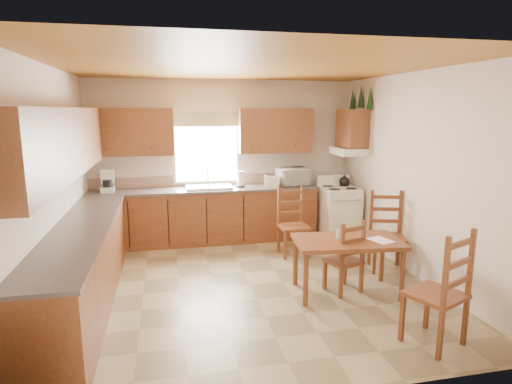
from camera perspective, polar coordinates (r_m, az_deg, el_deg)
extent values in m
plane|color=#907F5B|center=(5.60, -0.88, -12.27)|extent=(4.50, 4.50, 0.00)
plane|color=#9E6421|center=(5.17, -0.97, 16.40)|extent=(4.50, 4.50, 0.00)
plane|color=beige|center=(5.28, -25.66, 0.49)|extent=(4.50, 4.50, 0.00)
plane|color=beige|center=(6.07, 20.44, 2.12)|extent=(4.50, 4.50, 0.00)
plane|color=beige|center=(7.42, -4.30, 4.27)|extent=(4.50, 4.50, 0.00)
plane|color=beige|center=(3.09, 7.21, -5.26)|extent=(4.50, 4.50, 0.00)
cube|color=brown|center=(7.25, -6.81, -3.25)|extent=(3.75, 0.60, 0.88)
cube|color=brown|center=(5.30, -22.02, -9.39)|extent=(0.60, 3.60, 0.88)
cube|color=#504743|center=(7.15, -6.90, 0.32)|extent=(3.75, 0.63, 0.04)
cube|color=#504743|center=(5.16, -22.38, -4.58)|extent=(0.63, 3.60, 0.04)
cube|color=#95725D|center=(7.42, -7.12, 1.56)|extent=(3.75, 0.01, 0.18)
cube|color=brown|center=(7.17, -16.63, 7.67)|extent=(1.41, 0.33, 0.75)
cube|color=brown|center=(7.38, 2.54, 8.19)|extent=(1.25, 0.33, 0.75)
cube|color=brown|center=(5.03, -24.69, 5.93)|extent=(0.33, 3.60, 0.75)
cube|color=brown|center=(7.38, 12.70, 8.29)|extent=(0.33, 0.62, 0.62)
cube|color=silver|center=(7.38, 12.22, 5.35)|extent=(0.44, 0.62, 0.12)
cube|color=silver|center=(7.33, -6.62, 5.73)|extent=(1.13, 0.02, 1.18)
cube|color=white|center=(7.33, -6.62, 5.72)|extent=(1.05, 0.01, 1.10)
cube|color=#596E3F|center=(7.28, -6.69, 9.63)|extent=(1.19, 0.01, 0.24)
cube|color=silver|center=(7.15, -6.31, 0.66)|extent=(0.75, 0.45, 0.04)
cone|color=#163F1F|center=(7.14, 14.92, 11.97)|extent=(0.22, 0.22, 0.36)
cone|color=#163F1F|center=(7.43, 13.80, 12.27)|extent=(0.22, 0.22, 0.36)
cone|color=#163F1F|center=(7.72, 12.74, 11.96)|extent=(0.22, 0.22, 0.36)
cube|color=silver|center=(7.48, 10.93, -2.90)|extent=(0.61, 0.63, 0.89)
cube|color=silver|center=(7.19, -19.20, 1.31)|extent=(0.22, 0.26, 0.32)
cylinder|color=white|center=(7.22, -2.10, 1.73)|extent=(0.12, 0.12, 0.27)
cube|color=silver|center=(7.22, 2.04, 1.44)|extent=(0.26, 0.19, 0.19)
imported|color=silver|center=(7.41, 4.97, 2.06)|extent=(0.56, 0.46, 0.30)
cube|color=brown|center=(5.38, 11.99, -9.66)|extent=(1.33, 0.85, 0.68)
cube|color=brown|center=(4.44, 22.88, -11.61)|extent=(0.62, 0.61, 1.14)
cube|color=brown|center=(5.37, 11.62, -8.37)|extent=(0.47, 0.46, 0.90)
cube|color=brown|center=(6.56, 5.06, -4.05)|extent=(0.44, 0.42, 1.03)
cube|color=brown|center=(6.20, 17.13, -5.14)|extent=(0.56, 0.55, 1.09)
cube|color=white|center=(5.34, 16.29, -6.17)|extent=(0.29, 0.33, 0.00)
cube|color=white|center=(5.28, 11.07, -5.54)|extent=(0.08, 0.02, 0.11)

